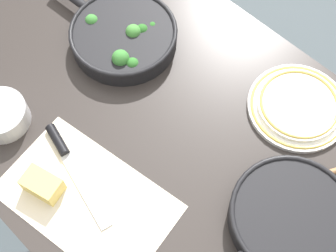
{
  "coord_description": "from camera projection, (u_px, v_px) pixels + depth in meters",
  "views": [
    {
      "loc": [
        0.36,
        -0.37,
        1.8
      ],
      "look_at": [
        0.0,
        0.0,
        0.8
      ],
      "focal_mm": 50.0,
      "sensor_mm": 36.0,
      "label": 1
    }
  ],
  "objects": [
    {
      "name": "grater_knife",
      "position": [
        69.0,
        160.0,
        1.1
      ],
      "size": [
        0.29,
        0.1,
        0.02
      ],
      "rotation": [
        0.0,
        0.0,
        6.04
      ],
      "color": "silver",
      "rests_on": "dining_table_red"
    },
    {
      "name": "dining_table_red",
      "position": [
        168.0,
        144.0,
        1.22
      ],
      "size": [
        1.34,
        0.84,
        0.78
      ],
      "color": "#2D2826",
      "rests_on": "ground_plane"
    },
    {
      "name": "skillet_broccoli",
      "position": [
        123.0,
        36.0,
        1.24
      ],
      "size": [
        0.42,
        0.29,
        0.07
      ],
      "rotation": [
        0.0,
        0.0,
        3.2
      ],
      "color": "black",
      "rests_on": "dining_table_red"
    },
    {
      "name": "ground_plane",
      "position": [
        168.0,
        218.0,
        1.84
      ],
      "size": [
        14.0,
        14.0,
        0.0
      ],
      "primitive_type": "plane",
      "color": "#424C51"
    },
    {
      "name": "prep_bowl_steel",
      "position": [
        1.0,
        115.0,
        1.14
      ],
      "size": [
        0.13,
        0.13,
        0.06
      ],
      "color": "#B7B7BC",
      "rests_on": "dining_table_red"
    },
    {
      "name": "wooden_spoon",
      "position": [
        331.0,
        172.0,
        1.09
      ],
      "size": [
        0.22,
        0.37,
        0.02
      ],
      "rotation": [
        0.0,
        0.0,
        4.2
      ],
      "color": "#996B42",
      "rests_on": "dining_table_red"
    },
    {
      "name": "skillet_eggs",
      "position": [
        290.0,
        218.0,
        1.02
      ],
      "size": [
        0.28,
        0.41,
        0.06
      ],
      "rotation": [
        0.0,
        0.0,
        4.55
      ],
      "color": "black",
      "rests_on": "dining_table_red"
    },
    {
      "name": "dinner_plate_stack",
      "position": [
        298.0,
        106.0,
        1.16
      ],
      "size": [
        0.25,
        0.25,
        0.03
      ],
      "color": "white",
      "rests_on": "dining_table_red"
    },
    {
      "name": "parchment_sheet",
      "position": [
        87.0,
        199.0,
        1.07
      ],
      "size": [
        0.42,
        0.29,
        0.0
      ],
      "color": "beige",
      "rests_on": "dining_table_red"
    },
    {
      "name": "cheese_block",
      "position": [
        43.0,
        185.0,
        1.06
      ],
      "size": [
        0.1,
        0.07,
        0.05
      ],
      "color": "#E0C15B",
      "rests_on": "dining_table_red"
    }
  ]
}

